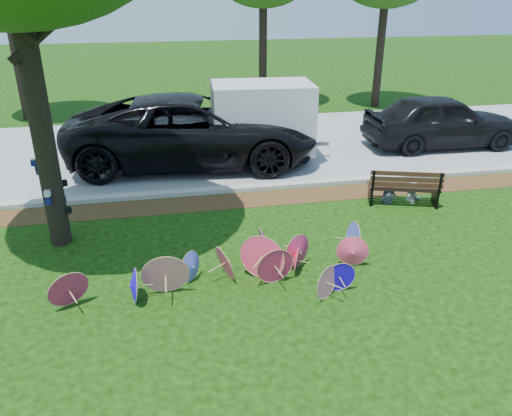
{
  "coord_description": "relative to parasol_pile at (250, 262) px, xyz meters",
  "views": [
    {
      "loc": [
        -1.32,
        -7.37,
        5.2
      ],
      "look_at": [
        0.5,
        2.0,
        0.9
      ],
      "focal_mm": 35.0,
      "sensor_mm": 36.0,
      "label": 1
    }
  ],
  "objects": [
    {
      "name": "ground",
      "position": [
        -0.13,
        -0.7,
        -0.38
      ],
      "size": [
        90.0,
        90.0,
        0.0
      ],
      "primitive_type": "plane",
      "color": "black",
      "rests_on": "ground"
    },
    {
      "name": "mulch_strip",
      "position": [
        -0.13,
        3.8,
        -0.37
      ],
      "size": [
        90.0,
        1.0,
        0.01
      ],
      "primitive_type": "cube",
      "color": "#472D16",
      "rests_on": "ground"
    },
    {
      "name": "curb",
      "position": [
        -0.13,
        4.5,
        -0.32
      ],
      "size": [
        90.0,
        0.3,
        0.12
      ],
      "primitive_type": "cube",
      "color": "#B7B5AD",
      "rests_on": "ground"
    },
    {
      "name": "street",
      "position": [
        -0.13,
        8.65,
        -0.37
      ],
      "size": [
        90.0,
        8.0,
        0.01
      ],
      "primitive_type": "cube",
      "color": "gray",
      "rests_on": "ground"
    },
    {
      "name": "parasol_pile",
      "position": [
        0.0,
        0.0,
        0.0
      ],
      "size": [
        6.11,
        2.14,
        0.92
      ],
      "color": "purple",
      "rests_on": "ground"
    },
    {
      "name": "black_van",
      "position": [
        -0.49,
        7.03,
        0.69
      ],
      "size": [
        7.92,
        4.19,
        2.12
      ],
      "primitive_type": "imported",
      "rotation": [
        0.0,
        0.0,
        1.48
      ],
      "color": "black",
      "rests_on": "ground"
    },
    {
      "name": "dark_pickup",
      "position": [
        8.02,
        7.23,
        0.53
      ],
      "size": [
        5.35,
        2.28,
        1.8
      ],
      "primitive_type": "imported",
      "rotation": [
        0.0,
        0.0,
        1.54
      ],
      "color": "black",
      "rests_on": "ground"
    },
    {
      "name": "cargo_trailer",
      "position": [
        1.68,
        6.99,
        0.99
      ],
      "size": [
        3.18,
        2.14,
        2.74
      ],
      "primitive_type": "cube",
      "rotation": [
        0.0,
        0.0,
        -0.07
      ],
      "color": "silver",
      "rests_on": "ground"
    },
    {
      "name": "park_bench",
      "position": [
        4.53,
        2.86,
        0.1
      ],
      "size": [
        1.95,
        1.21,
        0.95
      ],
      "primitive_type": null,
      "rotation": [
        0.0,
        0.0,
        -0.3
      ],
      "color": "black",
      "rests_on": "ground"
    },
    {
      "name": "person_left",
      "position": [
        4.18,
        2.91,
        0.16
      ],
      "size": [
        0.45,
        0.36,
        1.07
      ],
      "primitive_type": "imported",
      "rotation": [
        0.0,
        0.0,
        -0.29
      ],
      "color": "#38404D",
      "rests_on": "ground"
    },
    {
      "name": "person_right",
      "position": [
        4.88,
        2.91,
        0.13
      ],
      "size": [
        0.5,
        0.39,
        1.01
      ],
      "primitive_type": "imported",
      "rotation": [
        0.0,
        0.0,
        0.03
      ],
      "color": "#BABAC4",
      "rests_on": "ground"
    }
  ]
}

